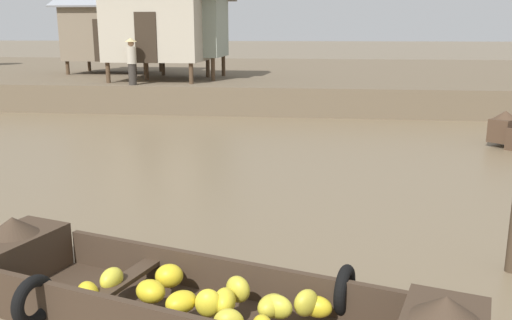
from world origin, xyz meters
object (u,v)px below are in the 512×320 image
Objects in this scene: banana_boat at (194,302)px; stilt_house_mid_left at (159,21)px; stilt_house_mid_right at (185,25)px; vendor_person at (132,59)px; stilt_house_left at (114,31)px.

stilt_house_mid_left is (-5.17, 16.35, 2.96)m from banana_boat.
vendor_person is at bearing -110.74° from stilt_house_mid_right.
stilt_house_mid_right is 2.28× the size of vendor_person.
banana_boat is at bearing -72.44° from stilt_house_mid_left.
vendor_person is at bearing 111.44° from banana_boat.
vendor_person is (-5.58, 14.22, 1.63)m from banana_boat.
stilt_house_mid_right is (3.91, -2.25, 0.25)m from stilt_house_left.
stilt_house_left reaches higher than banana_boat.
banana_boat is 1.44× the size of stilt_house_mid_right.
banana_boat is 1.22× the size of stilt_house_mid_left.
stilt_house_mid_right reaches higher than stilt_house_left.
stilt_house_mid_right is (0.79, 1.04, -0.13)m from stilt_house_mid_left.
stilt_house_mid_left is 2.69× the size of vendor_person.
stilt_house_left is 1.23× the size of stilt_house_mid_right.
stilt_house_mid_left is at bearing 107.56° from banana_boat.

